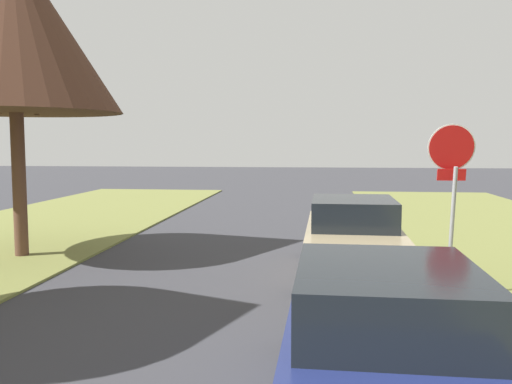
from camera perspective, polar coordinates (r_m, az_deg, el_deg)
name	(u,v)px	position (r m, az deg, el deg)	size (l,w,h in m)	color
stop_sign_far	(451,172)	(9.87, 19.88, 2.01)	(0.81, 0.47, 2.95)	#9EA0A5
street_tree_left_mid_b	(13,27)	(13.92, -24.20, 15.53)	(4.78, 4.78, 7.17)	brown
parked_sedan_navy	(384,351)	(5.44, 13.32, -15.94)	(2.01, 4.43, 1.57)	navy
parked_sedan_tan	(352,239)	(11.17, 10.10, -4.94)	(2.01, 4.43, 1.57)	tan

